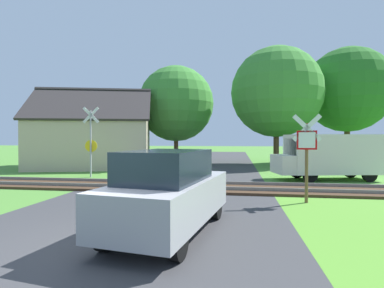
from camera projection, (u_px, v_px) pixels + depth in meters
ground_plane at (104, 247)px, 5.59m from camera, size 160.00×160.00×0.00m
road_asphalt at (138, 219)px, 7.56m from camera, size 7.53×80.00×0.01m
rail_track at (176, 187)px, 12.31m from camera, size 60.00×2.60×0.22m
stop_sign_near at (307, 150)px, 9.40m from camera, size 0.87×0.20×2.81m
crossing_sign_far at (91, 139)px, 15.77m from camera, size 0.87×0.19×3.72m
house at (95, 142)px, 21.53m from camera, size 9.47×8.43×5.68m
tree_far at (347, 90)px, 24.83m from camera, size 6.99×6.99×9.60m
tree_center at (176, 104)px, 24.78m from camera, size 6.22×6.22×8.05m
tree_right at (276, 92)px, 23.23m from camera, size 7.01×7.01×9.18m
mail_truck at (328, 155)px, 14.74m from camera, size 5.17×2.79×2.24m
parked_car at (169, 192)px, 6.41m from camera, size 2.27×4.22×1.78m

